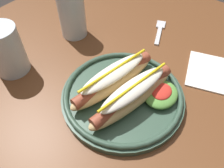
% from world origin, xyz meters
% --- Properties ---
extents(dining_table, '(1.19, 0.97, 0.74)m').
position_xyz_m(dining_table, '(0.00, 0.00, 0.64)').
color(dining_table, brown).
rests_on(dining_table, ground_plane).
extents(hot_dog_plate, '(0.28, 0.28, 0.08)m').
position_xyz_m(hot_dog_plate, '(0.04, -0.08, 0.77)').
color(hot_dog_plate, '#334C3D').
rests_on(hot_dog_plate, dining_table).
extents(fork, '(0.12, 0.06, 0.00)m').
position_xyz_m(fork, '(0.31, -0.02, 0.74)').
color(fork, silver).
rests_on(fork, dining_table).
extents(water_cup, '(0.08, 0.08, 0.12)m').
position_xyz_m(water_cup, '(-0.05, 0.20, 0.80)').
color(water_cup, silver).
rests_on(water_cup, dining_table).
extents(extra_cup, '(0.07, 0.07, 0.14)m').
position_xyz_m(extra_cup, '(0.15, 0.17, 0.81)').
color(extra_cup, silver).
rests_on(extra_cup, dining_table).
extents(napkin, '(0.16, 0.15, 0.00)m').
position_xyz_m(napkin, '(0.23, -0.22, 0.74)').
color(napkin, white).
rests_on(napkin, dining_table).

